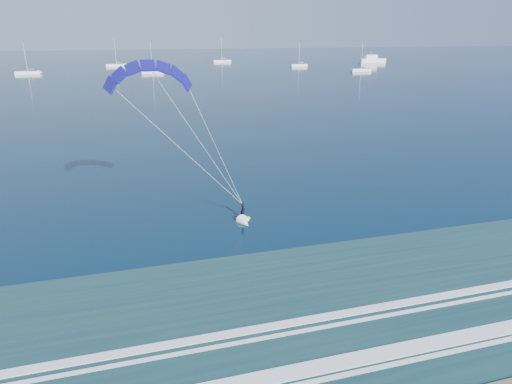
{
  "coord_description": "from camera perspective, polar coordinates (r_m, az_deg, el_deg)",
  "views": [
    {
      "loc": [
        -13.14,
        -12.34,
        16.73
      ],
      "look_at": [
        -2.93,
        23.1,
        3.66
      ],
      "focal_mm": 32.0,
      "sensor_mm": 36.0,
      "label": 1
    }
  ],
  "objects": [
    {
      "name": "sailboat_2",
      "position": [
        244.5,
        -17.04,
        14.93
      ],
      "size": [
        10.04,
        2.4,
        13.35
      ],
      "color": "white",
      "rests_on": "ground"
    },
    {
      "name": "sailboat_4",
      "position": [
        267.67,
        -4.28,
        16.02
      ],
      "size": [
        9.88,
        2.4,
        13.27
      ],
      "color": "white",
      "rests_on": "ground"
    },
    {
      "name": "sailboat_6",
      "position": [
        210.03,
        12.98,
        14.65
      ],
      "size": [
        9.03,
        2.4,
        12.2
      ],
      "color": "white",
      "rests_on": "ground"
    },
    {
      "name": "motor_yacht",
      "position": [
        272.26,
        14.28,
        15.75
      ],
      "size": [
        14.98,
        3.99,
        6.19
      ],
      "color": "white",
      "rests_on": "ground"
    },
    {
      "name": "sailboat_5",
      "position": [
        234.75,
        5.38,
        15.5
      ],
      "size": [
        8.17,
        2.4,
        11.23
      ],
      "color": "white",
      "rests_on": "ground"
    },
    {
      "name": "sailboat_3",
      "position": [
        200.58,
        -12.83,
        14.45
      ],
      "size": [
        8.86,
        2.4,
        12.27
      ],
      "color": "white",
      "rests_on": "ground"
    },
    {
      "name": "kitesurfer_rig",
      "position": [
        36.88,
        -6.8,
        5.89
      ],
      "size": [
        12.93,
        7.8,
        15.9
      ],
      "color": "yellow",
      "rests_on": "ground"
    },
    {
      "name": "sailboat_1",
      "position": [
        213.35,
        -26.63,
        13.21
      ],
      "size": [
        9.52,
        2.4,
        12.96
      ],
      "color": "white",
      "rests_on": "ground"
    }
  ]
}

